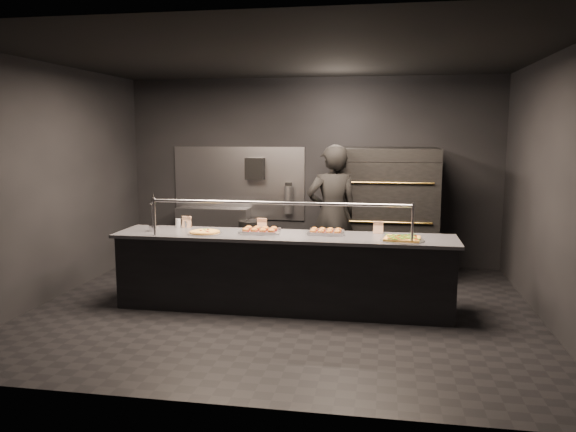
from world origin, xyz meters
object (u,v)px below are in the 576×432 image
object	(u,v)px
square_pizza	(402,239)
trash_bin	(252,243)
pizza_oven	(385,211)
worker	(332,216)
slider_tray_a	(260,231)
prep_shelf	(214,235)
fire_extinguisher	(288,199)
towel_dispenser	(255,169)
slider_tray_b	(326,232)
beer_tap	(154,220)
service_counter	(283,272)
round_pizza	(205,232)

from	to	relation	value
square_pizza	trash_bin	size ratio (longest dim) A/B	0.68
trash_bin	square_pizza	bearing A→B (deg)	-44.83
pizza_oven	worker	bearing A→B (deg)	-135.92
slider_tray_a	square_pizza	xyz separation A→B (m)	(1.70, -0.20, -0.01)
prep_shelf	fire_extinguisher	size ratio (longest dim) A/B	2.38
slider_tray_a	trash_bin	distance (m)	2.25
trash_bin	towel_dispenser	bearing A→B (deg)	90.00
slider_tray_b	worker	size ratio (longest dim) A/B	0.24
fire_extinguisher	beer_tap	bearing A→B (deg)	-117.74
slider_tray_b	worker	bearing A→B (deg)	91.21
slider_tray_a	slider_tray_b	size ratio (longest dim) A/B	1.13
pizza_oven	square_pizza	size ratio (longest dim) A/B	3.82
fire_extinguisher	trash_bin	xyz separation A→B (m)	(-0.55, -0.25, -0.69)
towel_dispenser	prep_shelf	bearing A→B (deg)	-174.29
prep_shelf	slider_tray_a	xyz separation A→B (m)	(1.30, -2.25, 0.50)
pizza_oven	trash_bin	size ratio (longest dim) A/B	2.61
slider_tray_b	square_pizza	distance (m)	0.94
fire_extinguisher	trash_bin	bearing A→B (deg)	-155.99
trash_bin	pizza_oven	bearing A→B (deg)	-6.93
prep_shelf	slider_tray_b	distance (m)	3.07
prep_shelf	slider_tray_b	size ratio (longest dim) A/B	2.56
slider_tray_a	service_counter	bearing A→B (deg)	-13.00
prep_shelf	slider_tray_a	distance (m)	2.65
pizza_oven	service_counter	bearing A→B (deg)	-122.27
slider_tray_a	square_pizza	bearing A→B (deg)	-6.73
service_counter	fire_extinguisher	xyz separation A→B (m)	(-0.35, 2.40, 0.60)
pizza_oven	slider_tray_b	xyz separation A→B (m)	(-0.70, -1.76, -0.02)
round_pizza	slider_tray_b	world-z (taller)	slider_tray_b
round_pizza	towel_dispenser	bearing A→B (deg)	88.85
square_pizza	towel_dispenser	bearing A→B (deg)	132.37
prep_shelf	beer_tap	size ratio (longest dim) A/B	2.42
fire_extinguisher	prep_shelf	bearing A→B (deg)	-176.34
beer_tap	round_pizza	world-z (taller)	beer_tap
fire_extinguisher	service_counter	bearing A→B (deg)	-81.70
worker	service_counter	bearing A→B (deg)	49.99
beer_tap	square_pizza	xyz separation A→B (m)	(3.03, -0.10, -0.12)
slider_tray_a	worker	xyz separation A→B (m)	(0.78, 1.13, 0.04)
service_counter	beer_tap	distance (m)	1.73
towel_dispenser	square_pizza	xyz separation A→B (m)	(2.30, -2.52, -0.61)
pizza_oven	prep_shelf	size ratio (longest dim) A/B	1.59
slider_tray_a	slider_tray_b	distance (m)	0.80
beer_tap	trash_bin	xyz separation A→B (m)	(0.73, 2.18, -0.70)
fire_extinguisher	slider_tray_a	distance (m)	2.33
pizza_oven	prep_shelf	world-z (taller)	pizza_oven
beer_tap	trash_bin	world-z (taller)	beer_tap
prep_shelf	beer_tap	xyz separation A→B (m)	(-0.03, -2.35, 0.61)
pizza_oven	trash_bin	world-z (taller)	pizza_oven
pizza_oven	square_pizza	bearing A→B (deg)	-84.38
service_counter	prep_shelf	size ratio (longest dim) A/B	3.42
prep_shelf	towel_dispenser	world-z (taller)	towel_dispenser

